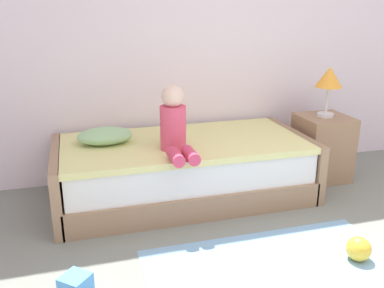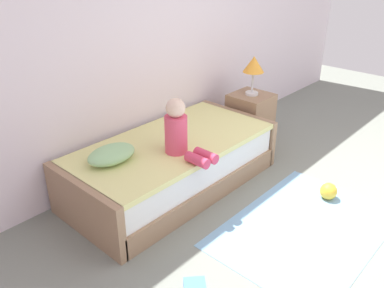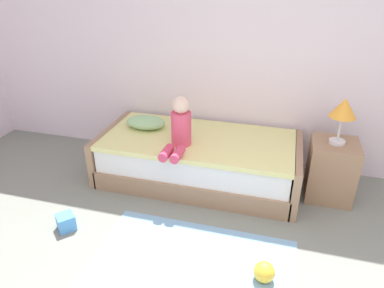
# 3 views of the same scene
# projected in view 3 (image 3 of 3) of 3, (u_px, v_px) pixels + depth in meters

# --- Properties ---
(wall_rear) EXTENTS (7.20, 0.10, 2.90)m
(wall_rear) POSITION_uv_depth(u_px,v_px,m) (276.00, 38.00, 3.58)
(wall_rear) COLOR white
(wall_rear) RESTS_ON ground
(bed) EXTENTS (2.11, 1.00, 0.50)m
(bed) POSITION_uv_depth(u_px,v_px,m) (198.00, 159.00, 3.76)
(bed) COLOR #997556
(bed) RESTS_ON ground
(nightstand) EXTENTS (0.44, 0.44, 0.60)m
(nightstand) POSITION_uv_depth(u_px,v_px,m) (331.00, 170.00, 3.45)
(nightstand) COLOR #997556
(nightstand) RESTS_ON ground
(table_lamp) EXTENTS (0.24, 0.24, 0.45)m
(table_lamp) POSITION_uv_depth(u_px,v_px,m) (344.00, 110.00, 3.17)
(table_lamp) COLOR silver
(table_lamp) RESTS_ON nightstand
(child_figure) EXTENTS (0.20, 0.51, 0.50)m
(child_figure) POSITION_uv_depth(u_px,v_px,m) (180.00, 127.00, 3.39)
(child_figure) COLOR #E04C6B
(child_figure) RESTS_ON bed
(pillow) EXTENTS (0.44, 0.30, 0.13)m
(pillow) POSITION_uv_depth(u_px,v_px,m) (146.00, 122.00, 3.86)
(pillow) COLOR #99CC8C
(pillow) RESTS_ON bed
(toy_ball) EXTENTS (0.16, 0.16, 0.16)m
(toy_ball) POSITION_uv_depth(u_px,v_px,m) (264.00, 272.00, 2.58)
(toy_ball) COLOR yellow
(toy_ball) RESTS_ON ground
(area_rug) EXTENTS (1.60, 1.10, 0.01)m
(area_rug) POSITION_uv_depth(u_px,v_px,m) (190.00, 270.00, 2.69)
(area_rug) COLOR #7AA8CC
(area_rug) RESTS_ON ground
(toy_block) EXTENTS (0.20, 0.20, 0.14)m
(toy_block) POSITION_uv_depth(u_px,v_px,m) (66.00, 222.00, 3.10)
(toy_block) COLOR #4C99E5
(toy_block) RESTS_ON ground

